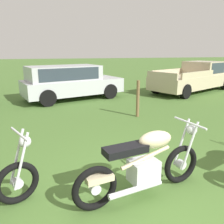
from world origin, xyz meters
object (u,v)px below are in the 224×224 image
object	(u,v)px
pickup_truck_beige	(196,76)
fence_post_wooden	(138,99)
car_silver	(69,80)
motorcycle_cream	(144,164)

from	to	relation	value
pickup_truck_beige	fence_post_wooden	distance (m)	5.91
fence_post_wooden	pickup_truck_beige	bearing A→B (deg)	37.60
car_silver	pickup_truck_beige	bearing A→B (deg)	-13.16
fence_post_wooden	car_silver	bearing A→B (deg)	119.19
motorcycle_cream	car_silver	xyz separation A→B (m)	(-0.40, 7.05, 0.35)
car_silver	motorcycle_cream	bearing A→B (deg)	-102.80
motorcycle_cream	car_silver	distance (m)	7.07
pickup_truck_beige	fence_post_wooden	size ratio (longest dim) A/B	4.69
fence_post_wooden	motorcycle_cream	bearing A→B (deg)	-110.80
car_silver	fence_post_wooden	size ratio (longest dim) A/B	3.86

